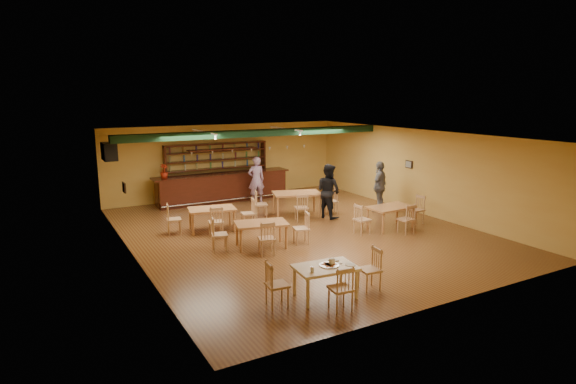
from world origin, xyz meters
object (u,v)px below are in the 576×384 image
bar_counter (223,187)px  dining_table_d (390,217)px  patron_right_a (328,191)px  patron_bar (256,180)px  dining_table_c (261,235)px  near_table (325,282)px  dining_table_a (212,219)px  dining_table_b (297,204)px

bar_counter → dining_table_d: bar_counter is taller
patron_right_a → patron_bar: bearing=5.3°
bar_counter → dining_table_c: size_ratio=3.87×
bar_counter → near_table: size_ratio=4.32×
patron_right_a → dining_table_c: bearing=104.0°
bar_counter → dining_table_a: (-1.84, -3.74, -0.21)m
dining_table_b → dining_table_d: 3.40m
dining_table_b → near_table: 6.95m
dining_table_c → dining_table_d: 4.44m
patron_right_a → dining_table_d: bearing=-169.0°
patron_bar → patron_right_a: (1.16, -3.36, 0.03)m
bar_counter → patron_bar: patron_bar is taller
dining_table_d → dining_table_b: bearing=118.4°
dining_table_d → near_table: (-4.72, -3.39, -0.02)m
dining_table_d → near_table: 5.81m
near_table → patron_bar: patron_bar is taller
patron_right_a → dining_table_a: bearing=70.0°
dining_table_a → dining_table_b: 3.30m
dining_table_d → near_table: bearing=-147.2°
bar_counter → dining_table_b: size_ratio=3.37×
dining_table_d → patron_right_a: (-0.97, 2.11, 0.58)m
dining_table_c → patron_bar: patron_bar is taller
bar_counter → patron_right_a: 4.77m
bar_counter → dining_table_c: (-1.21, -6.01, -0.21)m
dining_table_b → dining_table_a: bearing=-155.8°
near_table → patron_right_a: size_ratio=0.68×
dining_table_c → dining_table_b: bearing=58.6°
bar_counter → dining_table_a: bearing=-116.1°
dining_table_d → patron_bar: size_ratio=0.79×
dining_table_c → patron_bar: size_ratio=0.78×
near_table → patron_bar: bearing=80.0°
bar_counter → dining_table_b: (1.45, -3.39, -0.15)m
bar_counter → patron_right_a: size_ratio=2.95×
dining_table_b → patron_bar: bearing=116.1°
bar_counter → dining_table_c: 6.13m
dining_table_c → dining_table_d: dining_table_d is taller
dining_table_a → patron_right_a: (4.08, -0.44, 0.58)m
near_table → patron_bar: 9.25m
dining_table_a → near_table: size_ratio=1.12×
patron_bar → patron_right_a: patron_right_a is taller
patron_bar → dining_table_b: bearing=106.6°
bar_counter → dining_table_b: bar_counter is taller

